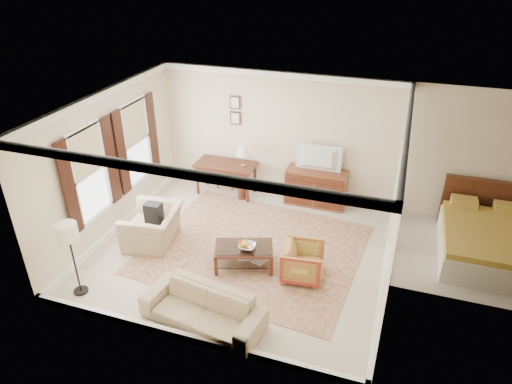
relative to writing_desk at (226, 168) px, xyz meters
The scene contains 21 objects.
room_shell 2.96m from the writing_desk, 61.16° to the right, with size 5.51×5.01×2.91m.
annex_bedroom 5.70m from the writing_desk, ahead, with size 3.00×2.70×2.90m.
window_front 3.29m from the writing_desk, 119.78° to the right, with size 0.12×1.56×1.80m, color #CCB284, non-canonical shape.
window_rear 2.14m from the writing_desk, 143.87° to the right, with size 0.12×1.56×1.80m, color #CCB284, non-canonical shape.
doorway 3.90m from the writing_desk, ahead, with size 0.10×1.12×2.25m, color white, non-canonical shape.
rug 2.47m from the writing_desk, 55.59° to the right, with size 4.02×3.44×0.01m, color maroon.
writing_desk is the anchor object (origin of this frame).
desk_chair 0.39m from the writing_desk, 107.38° to the left, with size 0.45×0.45×1.05m, color brown, non-canonical shape.
desk_lamp 0.56m from the writing_desk, ahead, with size 0.32×0.32×0.50m, color silver, non-canonical shape.
framed_prints 1.35m from the writing_desk, 76.68° to the left, with size 0.25×0.04×0.68m, color #4A2215, non-canonical shape.
sideboard 2.14m from the writing_desk, ahead, with size 1.36×0.52×0.84m, color brown.
tv 2.23m from the writing_desk, ahead, with size 0.97×0.56×0.13m, color black.
coffee_table 2.90m from the writing_desk, 61.84° to the right, with size 1.19×0.92×0.45m.
fruit_bowl 2.96m from the writing_desk, 60.85° to the right, with size 0.42×0.42×0.10m, color silver.
book_a 2.83m from the writing_desk, 63.71° to the right, with size 0.28×0.04×0.38m, color brown.
book_b 2.95m from the writing_desk, 57.55° to the right, with size 0.28×0.03×0.38m, color brown.
striped_armchair 3.52m from the writing_desk, 45.57° to the right, with size 0.71×0.66×0.73m, color maroon.
club_armchair 2.47m from the writing_desk, 104.22° to the right, with size 1.13×0.73×0.99m, color tan.
backpack 2.47m from the writing_desk, 102.46° to the right, with size 0.32×0.22×0.40m, color black.
sofa 4.29m from the writing_desk, 73.15° to the right, with size 1.94×0.57×0.76m, color tan.
floor_lamp 4.27m from the writing_desk, 104.46° to the right, with size 0.34×0.34×1.37m.
Camera 1 is at (2.60, -6.85, 5.27)m, focal length 32.00 mm.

